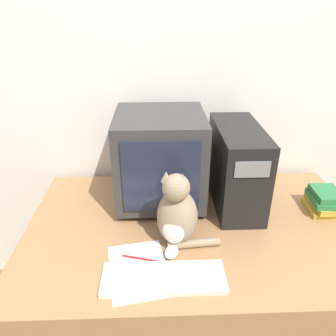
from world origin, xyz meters
name	(u,v)px	position (x,y,z in m)	size (l,w,h in m)	color
wall_back	(189,79)	(0.00, 1.01, 1.25)	(7.00, 0.05, 2.50)	silver
desk	(194,284)	(0.00, 0.47, 0.36)	(1.50, 0.94, 0.72)	#9E7047
crt_monitor	(160,158)	(-0.16, 0.69, 0.95)	(0.41, 0.41, 0.44)	#333333
computer_tower	(236,166)	(0.20, 0.66, 0.91)	(0.20, 0.47, 0.38)	black
keyboard	(164,278)	(-0.16, 0.15, 0.73)	(0.44, 0.15, 0.02)	silver
cat	(177,215)	(-0.10, 0.35, 0.86)	(0.27, 0.23, 0.34)	gray
book_stack	(325,201)	(0.62, 0.56, 0.77)	(0.16, 0.18, 0.11)	gold
pen	(142,259)	(-0.24, 0.26, 0.73)	(0.15, 0.05, 0.01)	maroon
paper_sheet	(139,270)	(-0.25, 0.20, 0.72)	(0.26, 0.33, 0.00)	white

